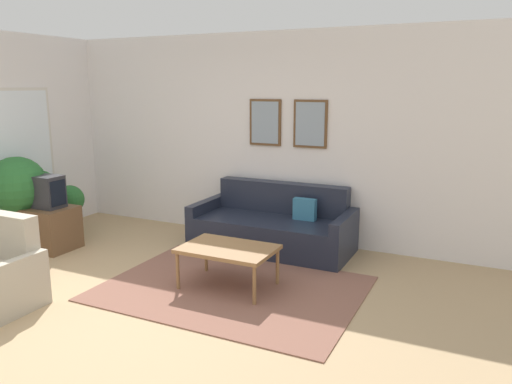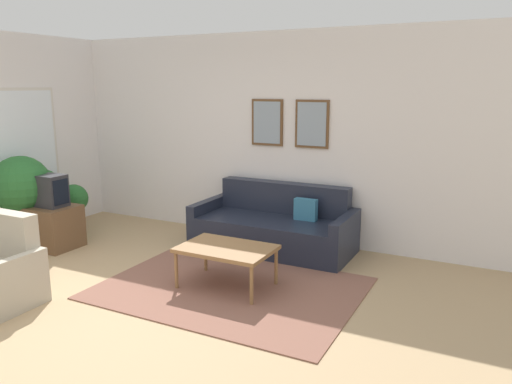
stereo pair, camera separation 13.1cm
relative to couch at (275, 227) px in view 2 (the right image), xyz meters
The scene contains 10 objects.
ground_plane 2.45m from the couch, 104.08° to the right, with size 16.00×16.00×0.00m, color tan.
area_rug 1.40m from the couch, 84.40° to the right, with size 2.56×1.87×0.01m.
wall_back 1.31m from the couch, 141.41° to the left, with size 8.00×0.09×2.70m.
couch is the anchor object (origin of this frame).
coffee_table 1.35m from the couch, 86.55° to the right, with size 0.93×0.63×0.43m.
tv_stand 2.89m from the couch, 155.01° to the right, with size 0.77×0.52×0.54m.
tv 2.92m from the couch, 154.99° to the right, with size 0.55×0.28×0.40m.
potted_plant_tall 3.26m from the couch, 156.05° to the right, with size 0.73×0.73×1.16m.
potted_plant_by_window 2.97m from the couch, behind, with size 0.40×0.40×0.65m.
potted_plant_small 3.11m from the couch, 160.13° to the right, with size 0.61×0.61×0.96m.
Camera 2 is at (3.11, -3.12, 2.02)m, focal length 35.00 mm.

